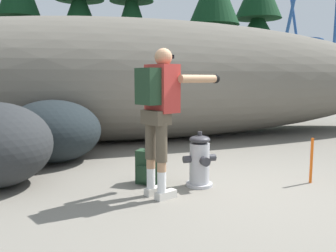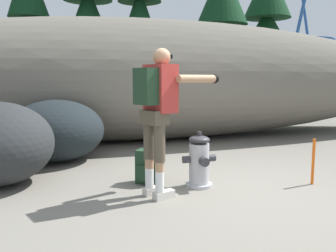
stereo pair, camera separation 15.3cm
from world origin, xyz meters
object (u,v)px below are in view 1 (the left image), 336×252
fire_hydrant (200,162)px  utility_worker (161,103)px  boulder_large (53,131)px  spare_backpack (148,167)px  survey_stake (311,161)px

fire_hydrant → utility_worker: size_ratio=0.41×
boulder_large → spare_backpack: bearing=-54.7°
survey_stake → fire_hydrant: bearing=167.5°
utility_worker → spare_backpack: bearing=69.3°
fire_hydrant → spare_backpack: 0.68m
utility_worker → boulder_large: size_ratio=1.09×
spare_backpack → boulder_large: size_ratio=0.30×
utility_worker → spare_backpack: size_ratio=3.62×
fire_hydrant → boulder_large: boulder_large is taller
utility_worker → spare_backpack: (-0.01, 0.55, -0.87)m
fire_hydrant → utility_worker: (-0.57, -0.23, 0.77)m
spare_backpack → survey_stake: survey_stake is taller
spare_backpack → survey_stake: size_ratio=0.78×
spare_backpack → survey_stake: (2.04, -0.64, 0.08)m
utility_worker → survey_stake: bearing=-24.8°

